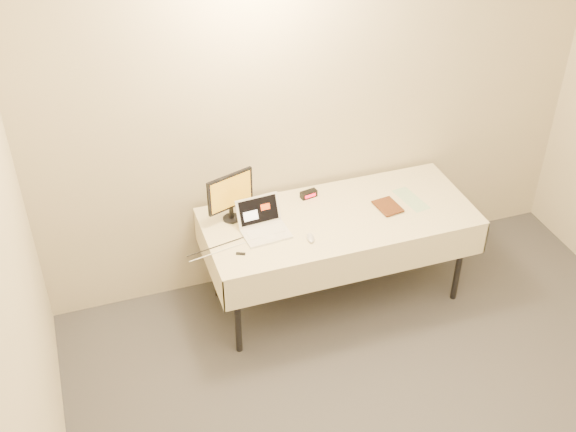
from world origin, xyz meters
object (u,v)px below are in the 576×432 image
object	(u,v)px
table	(339,223)
book	(380,199)
laptop	(263,224)
monitor	(230,194)

from	to	relation	value
table	book	world-z (taller)	book
laptop	book	world-z (taller)	same
laptop	monitor	xyz separation A→B (m)	(-0.17, 0.19, 0.16)
table	monitor	size ratio (longest dim) A/B	5.26
laptop	monitor	bearing A→B (deg)	127.13
table	monitor	world-z (taller)	monitor
laptop	book	xyz separation A→B (m)	(0.82, -0.04, 0.05)
table	book	distance (m)	0.32
book	monitor	bearing A→B (deg)	160.08
laptop	monitor	world-z (taller)	monitor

